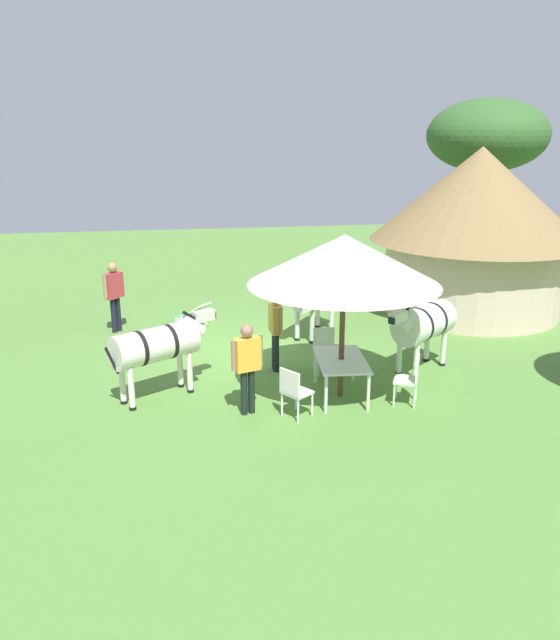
{
  "coord_description": "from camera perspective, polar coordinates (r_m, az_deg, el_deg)",
  "views": [
    {
      "loc": [
        13.01,
        -1.48,
        4.79
      ],
      "look_at": [
        0.93,
        0.46,
        1.0
      ],
      "focal_mm": 34.91,
      "sensor_mm": 36.0,
      "label": 1
    }
  ],
  "objects": [
    {
      "name": "zebra_nearest_camera",
      "position": [
        11.5,
        -11.16,
        -2.28
      ],
      "size": [
        1.4,
        2.0,
        1.56
      ],
      "rotation": [
        0.0,
        0.0,
        0.54
      ],
      "color": "silver",
      "rests_on": "ground_plane"
    },
    {
      "name": "patio_chair_near_lawn",
      "position": [
        12.7,
        4.12,
        -2.47
      ],
      "size": [
        0.42,
        0.44,
        0.9
      ],
      "rotation": [
        0.0,
        0.0,
        -1.56
      ],
      "color": "silver",
      "rests_on": "ground_plane"
    },
    {
      "name": "acacia_tree_far_lawn",
      "position": [
        21.72,
        18.46,
        15.75
      ],
      "size": [
        3.81,
        3.81,
        5.71
      ],
      "color": "brown",
      "rests_on": "ground_plane"
    },
    {
      "name": "zebra_toward_hut",
      "position": [
        12.85,
        12.94,
        -0.35
      ],
      "size": [
        1.5,
        1.78,
        1.55
      ],
      "rotation": [
        0.0,
        0.0,
        3.8
      ],
      "color": "silver",
      "rests_on": "ground_plane"
    },
    {
      "name": "thatched_hut",
      "position": [
        17.34,
        17.54,
        8.39
      ],
      "size": [
        5.57,
        5.57,
        4.35
      ],
      "rotation": [
        0.0,
        0.0,
        2.37
      ],
      "color": "beige",
      "rests_on": "ground_plane"
    },
    {
      "name": "patio_chair_west_end",
      "position": [
        10.66,
        1.27,
        -6.4
      ],
      "size": [
        0.6,
        0.6,
        0.9
      ],
      "rotation": [
        0.0,
        0.0,
        0.64
      ],
      "color": "silver",
      "rests_on": "ground_plane"
    },
    {
      "name": "guest_beside_umbrella",
      "position": [
        10.65,
        -3.02,
        -3.76
      ],
      "size": [
        0.33,
        0.56,
        1.63
      ],
      "rotation": [
        0.0,
        0.0,
        5.04
      ],
      "color": "black",
      "rests_on": "ground_plane"
    },
    {
      "name": "patio_dining_table",
      "position": [
        11.5,
        5.62,
        -3.93
      ],
      "size": [
        1.54,
        0.99,
        0.74
      ],
      "rotation": [
        0.0,
        0.0,
        -0.08
      ],
      "color": "silver",
      "rests_on": "ground_plane"
    },
    {
      "name": "patio_chair_near_hut",
      "position": [
        11.42,
        11.91,
        -5.13
      ],
      "size": [
        0.58,
        0.57,
        0.9
      ],
      "rotation": [
        0.0,
        0.0,
        -3.58
      ],
      "color": "silver",
      "rests_on": "ground_plane"
    },
    {
      "name": "shade_umbrella",
      "position": [
        10.96,
        5.91,
        5.51
      ],
      "size": [
        3.42,
        3.42,
        3.03
      ],
      "color": "#503625",
      "rests_on": "ground_plane"
    },
    {
      "name": "zebra_by_umbrella",
      "position": [
        14.72,
        3.17,
        2.49
      ],
      "size": [
        1.83,
        1.54,
        1.6
      ],
      "rotation": [
        0.0,
        0.0,
        4.06
      ],
      "color": "silver",
      "rests_on": "ground_plane"
    },
    {
      "name": "guest_behind_table",
      "position": [
        12.55,
        -0.42,
        -0.4
      ],
      "size": [
        0.59,
        0.23,
        1.65
      ],
      "rotation": [
        0.0,
        0.0,
        3.2
      ],
      "color": "black",
      "rests_on": "ground_plane"
    },
    {
      "name": "striped_lounge_chair",
      "position": [
        15.81,
        -8.01,
        0.37
      ],
      "size": [
        0.92,
        0.95,
        0.63
      ],
      "rotation": [
        0.0,
        0.0,
        2.43
      ],
      "color": "#3CA569",
      "rests_on": "ground_plane"
    },
    {
      "name": "standing_watcher",
      "position": [
        15.53,
        -14.97,
        2.62
      ],
      "size": [
        0.49,
        0.47,
        1.72
      ],
      "rotation": [
        0.0,
        0.0,
        -0.73
      ],
      "color": "black",
      "rests_on": "ground_plane"
    },
    {
      "name": "ground_plane",
      "position": [
        13.94,
        -2.49,
        -2.9
      ],
      "size": [
        36.0,
        36.0,
        0.0
      ],
      "primitive_type": "plane",
      "color": "#517F37"
    }
  ]
}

